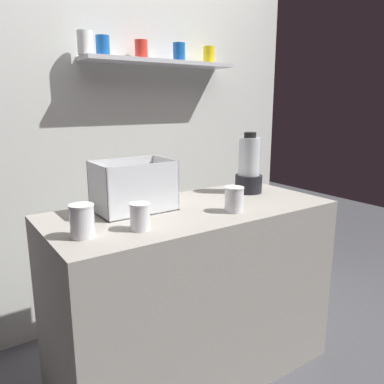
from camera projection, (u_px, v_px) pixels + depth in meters
ground_plane at (192, 368)px, 2.07m from camera, size 8.00×8.00×0.00m
counter at (192, 292)px, 1.96m from camera, size 1.40×0.64×0.90m
back_wall_unit at (124, 125)px, 2.40m from camera, size 2.60×0.24×2.50m
carrot_display_bin at (134, 195)px, 1.81m from camera, size 0.36×0.24×0.24m
blender_pitcher at (249, 168)px, 2.16m from camera, size 0.15×0.15×0.34m
juice_cup_mango_far_left at (82, 222)px, 1.44m from camera, size 0.09×0.09×0.13m
juice_cup_carrot_left at (140, 218)px, 1.53m from camera, size 0.08×0.08×0.11m
juice_cup_orange_middle at (234, 201)px, 1.79m from camera, size 0.09×0.09×0.12m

